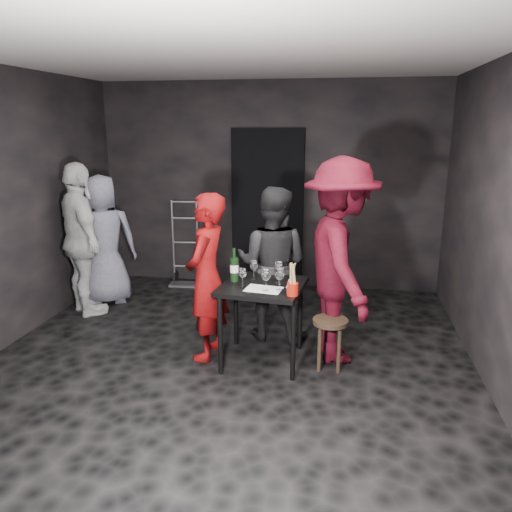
% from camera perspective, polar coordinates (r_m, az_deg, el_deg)
% --- Properties ---
extents(floor, '(4.50, 5.00, 0.02)m').
position_cam_1_polar(floor, '(4.69, -3.46, -12.44)').
color(floor, black).
rests_on(floor, ground).
extents(ceiling, '(4.50, 5.00, 0.02)m').
position_cam_1_polar(ceiling, '(4.21, -4.08, 22.32)').
color(ceiling, silver).
rests_on(ceiling, ground).
extents(wall_back, '(4.50, 0.04, 2.70)m').
position_cam_1_polar(wall_back, '(6.67, 1.41, 7.96)').
color(wall_back, black).
rests_on(wall_back, ground).
extents(wall_front, '(4.50, 0.04, 2.70)m').
position_cam_1_polar(wall_front, '(2.01, -21.15, -9.67)').
color(wall_front, black).
rests_on(wall_front, ground).
extents(wall_right, '(0.04, 5.00, 2.70)m').
position_cam_1_polar(wall_right, '(4.31, 26.74, 2.55)').
color(wall_right, black).
rests_on(wall_right, ground).
extents(doorway, '(0.95, 0.10, 2.10)m').
position_cam_1_polar(doorway, '(6.66, 1.32, 5.34)').
color(doorway, black).
rests_on(doorway, ground).
extents(wallbox_upper, '(0.12, 0.06, 0.12)m').
position_cam_1_polar(wallbox_upper, '(6.54, 8.81, 8.54)').
color(wallbox_upper, '#B7B7B2').
rests_on(wallbox_upper, wall_back).
extents(wallbox_lower, '(0.10, 0.06, 0.14)m').
position_cam_1_polar(wallbox_lower, '(6.54, 10.56, 8.02)').
color(wallbox_lower, '#B7B7B2').
rests_on(wallbox_lower, wall_back).
extents(hand_truck, '(0.39, 0.33, 1.16)m').
position_cam_1_polar(hand_truck, '(6.96, -8.07, -1.45)').
color(hand_truck, '#B2B2B7').
rests_on(hand_truck, floor).
extents(tasting_table, '(0.72, 0.72, 0.75)m').
position_cam_1_polar(tasting_table, '(4.54, 0.74, -4.44)').
color(tasting_table, black).
rests_on(tasting_table, floor).
extents(stool, '(0.32, 0.32, 0.47)m').
position_cam_1_polar(stool, '(4.55, 8.47, -8.39)').
color(stool, black).
rests_on(stool, floor).
extents(server_red, '(0.44, 0.62, 1.63)m').
position_cam_1_polar(server_red, '(4.62, -5.66, -2.04)').
color(server_red, maroon).
rests_on(server_red, floor).
extents(woman_black, '(0.85, 0.54, 1.63)m').
position_cam_1_polar(woman_black, '(5.02, 1.85, -0.55)').
color(woman_black, black).
rests_on(woman_black, floor).
extents(man_maroon, '(1.11, 1.67, 2.36)m').
position_cam_1_polar(man_maroon, '(4.54, 9.75, 2.32)').
color(man_maroon, '#460814').
rests_on(man_maroon, floor).
extents(bystander_cream, '(1.26, 1.25, 2.05)m').
position_cam_1_polar(bystander_cream, '(5.95, -19.44, 3.08)').
color(bystander_cream, white).
rests_on(bystander_cream, floor).
extents(bystander_grey, '(0.93, 0.78, 1.67)m').
position_cam_1_polar(bystander_grey, '(6.29, -17.06, 2.14)').
color(bystander_grey, gray).
rests_on(bystander_grey, floor).
extents(tasting_mat, '(0.34, 0.25, 0.00)m').
position_cam_1_polar(tasting_mat, '(4.37, 0.88, -3.81)').
color(tasting_mat, white).
rests_on(tasting_mat, tasting_table).
extents(wine_glass_a, '(0.08, 0.08, 0.18)m').
position_cam_1_polar(wine_glass_a, '(4.42, -1.54, -2.37)').
color(wine_glass_a, white).
rests_on(wine_glass_a, tasting_table).
extents(wine_glass_b, '(0.09, 0.09, 0.19)m').
position_cam_1_polar(wine_glass_b, '(4.62, -2.29, -1.61)').
color(wine_glass_b, white).
rests_on(wine_glass_b, tasting_table).
extents(wine_glass_c, '(0.08, 0.08, 0.20)m').
position_cam_1_polar(wine_glass_c, '(4.63, -0.23, -1.49)').
color(wine_glass_c, white).
rests_on(wine_glass_c, tasting_table).
extents(wine_glass_d, '(0.09, 0.09, 0.22)m').
position_cam_1_polar(wine_glass_d, '(4.30, 1.14, -2.64)').
color(wine_glass_d, white).
rests_on(wine_glass_d, tasting_table).
extents(wine_glass_e, '(0.09, 0.09, 0.22)m').
position_cam_1_polar(wine_glass_e, '(4.32, 2.70, -2.58)').
color(wine_glass_e, white).
rests_on(wine_glass_e, tasting_table).
extents(wine_glass_f, '(0.11, 0.11, 0.22)m').
position_cam_1_polar(wine_glass_f, '(4.51, 2.61, -1.79)').
color(wine_glass_f, white).
rests_on(wine_glass_f, tasting_table).
extents(wine_bottle, '(0.08, 0.08, 0.32)m').
position_cam_1_polar(wine_bottle, '(4.56, -2.50, -1.44)').
color(wine_bottle, black).
rests_on(wine_bottle, tasting_table).
extents(breadstick_cup, '(0.10, 0.10, 0.30)m').
position_cam_1_polar(breadstick_cup, '(4.19, 4.22, -2.74)').
color(breadstick_cup, '#AA190B').
rests_on(breadstick_cup, tasting_table).
extents(reserved_card, '(0.08, 0.12, 0.09)m').
position_cam_1_polar(reserved_card, '(4.44, 3.81, -2.98)').
color(reserved_card, white).
rests_on(reserved_card, tasting_table).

